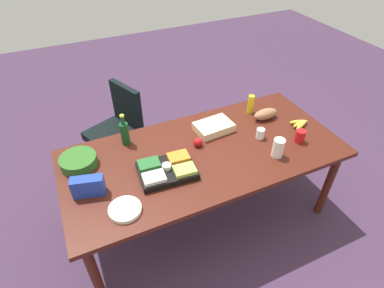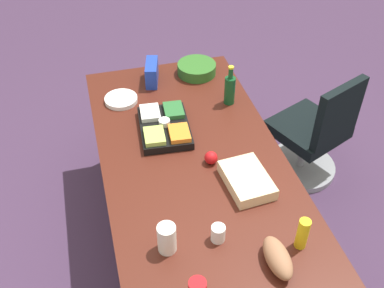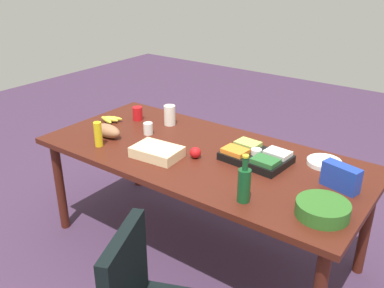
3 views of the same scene
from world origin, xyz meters
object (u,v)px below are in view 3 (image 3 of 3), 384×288
(paper_cup, at_px, (148,129))
(salad_bowl, at_px, (323,209))
(apple_red, at_px, (195,153))
(mustard_bottle, at_px, (98,134))
(paper_plate_stack, at_px, (324,162))
(sheet_cake, at_px, (157,152))
(conference_table, at_px, (201,162))
(chip_bag_blue, at_px, (341,177))
(mayo_jar, at_px, (170,115))
(bread_loaf, at_px, (107,131))
(banana_bunch, at_px, (109,119))
(veggie_tray, at_px, (256,156))
(wine_bottle, at_px, (244,184))
(red_solo_cup, at_px, (138,113))

(paper_cup, xyz_separation_m, salad_bowl, (1.46, -0.29, -0.01))
(salad_bowl, bearing_deg, apple_red, 169.72)
(mustard_bottle, xyz_separation_m, paper_plate_stack, (1.40, 0.66, -0.07))
(paper_plate_stack, bearing_deg, sheet_cake, -149.76)
(conference_table, height_order, chip_bag_blue, chip_bag_blue)
(mayo_jar, relative_size, bread_loaf, 0.67)
(paper_cup, distance_m, apple_red, 0.54)
(conference_table, xyz_separation_m, banana_bunch, (-0.94, 0.04, 0.10))
(veggie_tray, relative_size, mustard_bottle, 2.46)
(sheet_cake, distance_m, mustard_bottle, 0.46)
(chip_bag_blue, relative_size, salad_bowl, 0.79)
(wine_bottle, bearing_deg, mayo_jar, 148.05)
(veggie_tray, distance_m, paper_plate_stack, 0.44)
(wine_bottle, distance_m, paper_plate_stack, 0.73)
(sheet_cake, bearing_deg, mustard_bottle, -166.16)
(veggie_tray, distance_m, banana_bunch, 1.30)
(paper_plate_stack, height_order, banana_bunch, banana_bunch)
(conference_table, distance_m, mayo_jar, 0.60)
(mustard_bottle, bearing_deg, conference_table, 27.60)
(veggie_tray, bearing_deg, mustard_bottle, -156.31)
(paper_plate_stack, distance_m, red_solo_cup, 1.54)
(chip_bag_blue, bearing_deg, red_solo_cup, 175.45)
(sheet_cake, height_order, paper_cup, paper_cup)
(wine_bottle, relative_size, banana_bunch, 1.51)
(wine_bottle, bearing_deg, sheet_cake, 168.93)
(chip_bag_blue, bearing_deg, mustard_bottle, -165.35)
(mustard_bottle, bearing_deg, apple_red, 20.53)
(mayo_jar, height_order, salad_bowl, mayo_jar)
(veggie_tray, distance_m, red_solo_cup, 1.16)
(paper_plate_stack, height_order, chip_bag_blue, chip_bag_blue)
(paper_plate_stack, distance_m, chip_bag_blue, 0.32)
(conference_table, xyz_separation_m, salad_bowl, (0.95, -0.26, 0.11))
(sheet_cake, bearing_deg, veggie_tray, 30.57)
(paper_cup, bearing_deg, paper_plate_stack, 13.04)
(chip_bag_blue, bearing_deg, veggie_tray, 176.71)
(veggie_tray, relative_size, salad_bowl, 1.58)
(apple_red, bearing_deg, mayo_jar, 144.50)
(conference_table, distance_m, bread_loaf, 0.75)
(sheet_cake, distance_m, wine_bottle, 0.77)
(sheet_cake, bearing_deg, paper_cup, 140.11)
(paper_cup, bearing_deg, wine_bottle, -20.99)
(veggie_tray, height_order, apple_red, veggie_tray)
(bread_loaf, bearing_deg, paper_plate_stack, 19.28)
(conference_table, height_order, paper_plate_stack, paper_plate_stack)
(mustard_bottle, bearing_deg, sheet_cake, 13.84)
(apple_red, bearing_deg, salad_bowl, -10.28)
(paper_plate_stack, xyz_separation_m, red_solo_cup, (-1.53, -0.11, 0.04))
(conference_table, relative_size, mustard_bottle, 12.66)
(conference_table, bearing_deg, mayo_jar, 150.96)
(veggie_tray, relative_size, red_solo_cup, 4.02)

